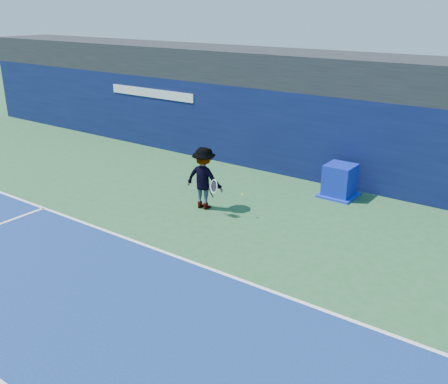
# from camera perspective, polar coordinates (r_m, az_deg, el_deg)

# --- Properties ---
(ground) EXTENTS (80.00, 80.00, 0.00)m
(ground) POSITION_cam_1_polar(r_m,az_deg,el_deg) (10.90, -17.40, -12.67)
(ground) COLOR #295B32
(ground) RESTS_ON ground
(baseline) EXTENTS (24.00, 0.10, 0.01)m
(baseline) POSITION_cam_1_polar(r_m,az_deg,el_deg) (12.60, -6.56, -6.94)
(baseline) COLOR white
(baseline) RESTS_ON ground
(stadium_band) EXTENTS (36.00, 3.00, 1.20)m
(stadium_band) POSITION_cam_1_polar(r_m,az_deg,el_deg) (18.47, 11.34, 13.40)
(stadium_band) COLOR black
(stadium_band) RESTS_ON back_wall_assembly
(back_wall_assembly) EXTENTS (36.00, 1.03, 3.00)m
(back_wall_assembly) POSITION_cam_1_polar(r_m,az_deg,el_deg) (17.96, 9.50, 6.49)
(back_wall_assembly) COLOR #0B133D
(back_wall_assembly) RESTS_ON ground
(equipment_cart) EXTENTS (1.12, 1.12, 1.06)m
(equipment_cart) POSITION_cam_1_polar(r_m,az_deg,el_deg) (16.40, 13.06, 1.13)
(equipment_cart) COLOR #0B1AA0
(equipment_cart) RESTS_ON ground
(tennis_player) EXTENTS (1.41, 0.82, 1.90)m
(tennis_player) POSITION_cam_1_polar(r_m,az_deg,el_deg) (14.91, -2.30, 1.59)
(tennis_player) COLOR silver
(tennis_player) RESTS_ON ground
(tennis_ball) EXTENTS (0.06, 0.06, 0.06)m
(tennis_ball) POSITION_cam_1_polar(r_m,az_deg,el_deg) (14.31, 2.12, -0.29)
(tennis_ball) COLOR yellow
(tennis_ball) RESTS_ON ground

